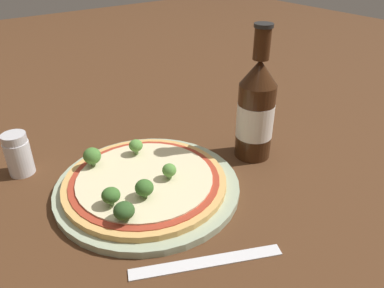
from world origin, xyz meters
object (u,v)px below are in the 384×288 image
at_px(pizza, 145,181).
at_px(fork, 207,262).
at_px(beer_bottle, 256,110).
at_px(pepper_shaker, 18,154).

height_order(pizza, fork, pizza).
xyz_separation_m(beer_bottle, pepper_shaker, (-0.19, -0.36, -0.05)).
xyz_separation_m(pizza, fork, (0.18, -0.01, -0.02)).
xyz_separation_m(beer_bottle, fork, (0.15, -0.23, -0.09)).
xyz_separation_m(pizza, pepper_shaker, (-0.17, -0.14, 0.02)).
bearing_deg(beer_bottle, pizza, -95.84).
relative_size(pepper_shaker, fork, 0.40).
height_order(beer_bottle, fork, beer_bottle).
distance_m(pizza, pepper_shaker, 0.22).
bearing_deg(fork, pepper_shaker, 134.62).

